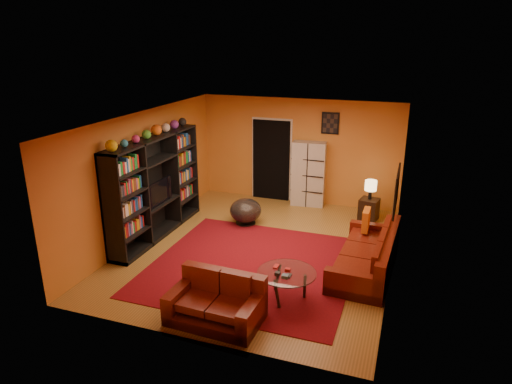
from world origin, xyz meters
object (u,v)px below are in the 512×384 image
(tv, at_px, (156,192))
(loveseat, at_px, (217,301))
(bowl_chair, at_px, (246,211))
(table_lamp, at_px, (371,186))
(storage_cabinet, at_px, (308,174))
(sofa, at_px, (370,256))
(entertainment_unit, at_px, (156,187))
(side_table, at_px, (369,209))
(coffee_table, at_px, (287,275))

(tv, xyz_separation_m, loveseat, (2.39, -2.33, -0.69))
(bowl_chair, distance_m, table_lamp, 2.87)
(loveseat, bearing_deg, tv, 48.18)
(tv, distance_m, storage_cabinet, 3.85)
(sofa, bearing_deg, loveseat, -128.00)
(entertainment_unit, height_order, sofa, entertainment_unit)
(tv, xyz_separation_m, sofa, (4.37, -0.05, -0.69))
(sofa, height_order, table_lamp, table_lamp)
(tv, distance_m, table_lamp, 4.73)
(entertainment_unit, xyz_separation_m, bowl_chair, (1.55, 1.14, -0.74))
(tv, height_order, sofa, tv)
(storage_cabinet, xyz_separation_m, side_table, (1.55, -0.51, -0.55))
(coffee_table, bearing_deg, sofa, 50.90)
(side_table, xyz_separation_m, table_lamp, (-0.00, -0.00, 0.56))
(entertainment_unit, bearing_deg, loveseat, -44.74)
(sofa, xyz_separation_m, side_table, (-0.28, 2.44, -0.03))
(tv, bearing_deg, sofa, -90.70)
(coffee_table, relative_size, table_lamp, 2.12)
(table_lamp, bearing_deg, coffee_table, -102.75)
(table_lamp, bearing_deg, sofa, -83.43)
(loveseat, xyz_separation_m, coffee_table, (0.82, 0.86, 0.14))
(entertainment_unit, bearing_deg, tv, -61.81)
(entertainment_unit, distance_m, storage_cabinet, 3.82)
(sofa, relative_size, loveseat, 1.71)
(storage_cabinet, height_order, bowl_chair, storage_cabinet)
(entertainment_unit, distance_m, bowl_chair, 2.06)
(side_table, bearing_deg, tv, -149.70)
(storage_cabinet, relative_size, table_lamp, 3.62)
(coffee_table, bearing_deg, table_lamp, 77.25)
(tv, xyz_separation_m, side_table, (4.08, 2.39, -0.72))
(entertainment_unit, bearing_deg, table_lamp, 29.01)
(coffee_table, relative_size, side_table, 1.88)
(entertainment_unit, distance_m, tv, 0.13)
(sofa, bearing_deg, bowl_chair, 158.76)
(storage_cabinet, relative_size, side_table, 3.20)
(coffee_table, xyz_separation_m, table_lamp, (0.87, 3.86, 0.38))
(entertainment_unit, relative_size, coffee_table, 3.20)
(sofa, distance_m, side_table, 2.46)
(entertainment_unit, height_order, table_lamp, entertainment_unit)
(sofa, height_order, coffee_table, sofa)
(entertainment_unit, relative_size, sofa, 1.26)
(tv, height_order, loveseat, tv)
(bowl_chair, relative_size, table_lamp, 1.61)
(tv, bearing_deg, entertainment_unit, 28.19)
(sofa, xyz_separation_m, loveseat, (-1.97, -2.28, 0.00))
(loveseat, distance_m, bowl_chair, 3.67)
(entertainment_unit, relative_size, loveseat, 2.17)
(storage_cabinet, bearing_deg, sofa, -63.12)
(coffee_table, distance_m, side_table, 3.96)
(tv, xyz_separation_m, storage_cabinet, (2.53, 2.89, -0.17))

